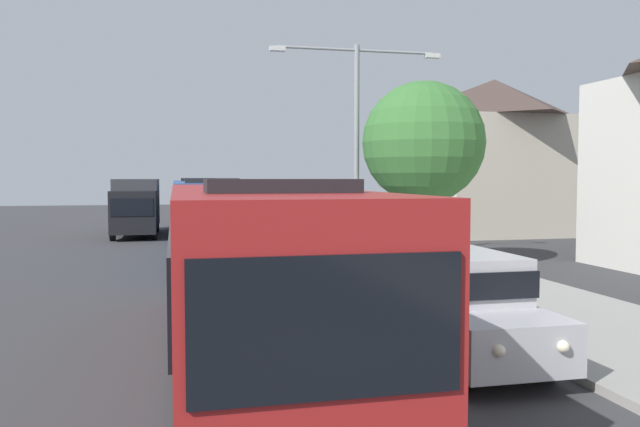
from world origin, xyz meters
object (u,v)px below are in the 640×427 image
at_px(bus_second_in_line, 207,218).
at_px(roadside_tree, 423,143).
at_px(white_suv, 455,299).
at_px(bus_middle, 196,204).
at_px(streetlamp_mid, 357,127).
at_px(box_truck_oncoming, 137,205).
at_px(bus_lead, 248,267).

bearing_deg(bus_second_in_line, roadside_tree, -26.82).
bearing_deg(roadside_tree, white_suv, -109.12).
distance_m(bus_middle, streetlamp_mid, 16.16).
bearing_deg(box_truck_oncoming, bus_middle, 11.15).
bearing_deg(box_truck_oncoming, bus_lead, -82.78).
distance_m(bus_second_in_line, box_truck_oncoming, 12.77).
bearing_deg(roadside_tree, bus_second_in_line, 153.18).
height_order(bus_middle, roadside_tree, roadside_tree).
bearing_deg(streetlamp_mid, bus_middle, 109.98).
height_order(bus_second_in_line, roadside_tree, roadside_tree).
distance_m(bus_middle, white_suv, 27.31).
height_order(white_suv, box_truck_oncoming, box_truck_oncoming).
xyz_separation_m(bus_middle, box_truck_oncoming, (-3.30, -0.65, 0.02)).
xyz_separation_m(bus_second_in_line, bus_middle, (0.00, 12.99, 0.00)).
xyz_separation_m(bus_second_in_line, white_suv, (3.70, -14.06, -0.66)).
bearing_deg(bus_lead, bus_second_in_line, 90.00).
xyz_separation_m(white_suv, box_truck_oncoming, (-7.00, 26.40, 0.67)).
bearing_deg(bus_second_in_line, streetlamp_mid, -18.99).
xyz_separation_m(bus_second_in_line, box_truck_oncoming, (-3.30, 12.34, 0.02)).
relative_size(box_truck_oncoming, roadside_tree, 1.19).
relative_size(bus_middle, streetlamp_mid, 1.50).
distance_m(box_truck_oncoming, streetlamp_mid, 16.99).
distance_m(bus_second_in_line, streetlamp_mid, 6.64).
height_order(bus_second_in_line, bus_middle, same).
relative_size(bus_second_in_line, white_suv, 2.24).
xyz_separation_m(bus_lead, roadside_tree, (7.29, 10.04, 2.75)).
height_order(bus_lead, white_suv, bus_lead).
height_order(bus_second_in_line, box_truck_oncoming, bus_second_in_line).
xyz_separation_m(box_truck_oncoming, roadside_tree, (10.60, -16.03, 2.74)).
bearing_deg(streetlamp_mid, roadside_tree, -43.99).
relative_size(bus_middle, roadside_tree, 1.86).
distance_m(bus_middle, roadside_tree, 18.41).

